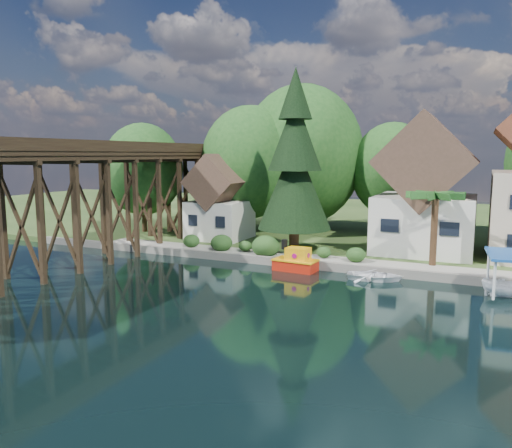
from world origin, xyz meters
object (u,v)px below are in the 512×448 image
(tugboat, at_px, (296,261))
(boat_canopy, at_px, (512,279))
(shed, at_px, (220,203))
(house_left, at_px, (426,194))
(palm_tree, at_px, (436,198))
(boat_white_a, at_px, (375,274))
(trestle_bridge, at_px, (108,192))
(conifer, at_px, (295,164))

(tugboat, bearing_deg, boat_canopy, -5.25)
(shed, height_order, tugboat, shed)
(shed, xyz_separation_m, tugboat, (10.21, -7.43, -3.15))
(house_left, distance_m, boat_canopy, 12.49)
(house_left, distance_m, palm_tree, 5.71)
(shed, bearing_deg, boat_white_a, -26.20)
(trestle_bridge, xyz_separation_m, shed, (5.00, 9.33, -1.52))
(palm_tree, bearing_deg, trestle_bridge, -167.75)
(boat_white_a, relative_size, boat_canopy, 0.86)
(conifer, bearing_deg, shed, 162.22)
(conifer, bearing_deg, tugboat, -68.23)
(boat_white_a, bearing_deg, shed, 55.44)
(trestle_bridge, height_order, tugboat, trestle_bridge)
(house_left, relative_size, palm_tree, 1.99)
(palm_tree, bearing_deg, tugboat, -159.49)
(trestle_bridge, bearing_deg, boat_white_a, 4.09)
(shed, relative_size, tugboat, 2.42)
(conifer, relative_size, palm_tree, 2.64)
(shed, height_order, conifer, conifer)
(shed, relative_size, boat_white_a, 2.13)
(house_left, xyz_separation_m, boat_white_a, (-2.08, -9.33, -4.76))
(conifer, relative_size, boat_white_a, 3.95)
(conifer, bearing_deg, palm_tree, -7.40)
(trestle_bridge, relative_size, boat_canopy, 10.35)
(trestle_bridge, bearing_deg, shed, 61.81)
(conifer, xyz_separation_m, boat_white_a, (7.61, -5.17, -7.14))
(boat_white_a, bearing_deg, tugboat, 77.65)
(palm_tree, xyz_separation_m, tugboat, (-8.97, -3.36, -4.65))
(palm_tree, bearing_deg, conifer, 172.60)
(shed, distance_m, conifer, 9.47)
(shed, xyz_separation_m, palm_tree, (19.19, -4.08, 1.50))
(house_left, distance_m, boat_white_a, 10.68)
(tugboat, bearing_deg, shed, 143.94)
(palm_tree, distance_m, tugboat, 10.65)
(trestle_bridge, bearing_deg, palm_tree, 12.25)
(house_left, bearing_deg, boat_canopy, -59.62)
(conifer, bearing_deg, trestle_bridge, -153.40)
(trestle_bridge, distance_m, palm_tree, 24.75)
(tugboat, bearing_deg, conifer, 111.77)
(trestle_bridge, relative_size, shed, 5.63)
(boat_white_a, bearing_deg, palm_tree, -49.38)
(trestle_bridge, height_order, palm_tree, trestle_bridge)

